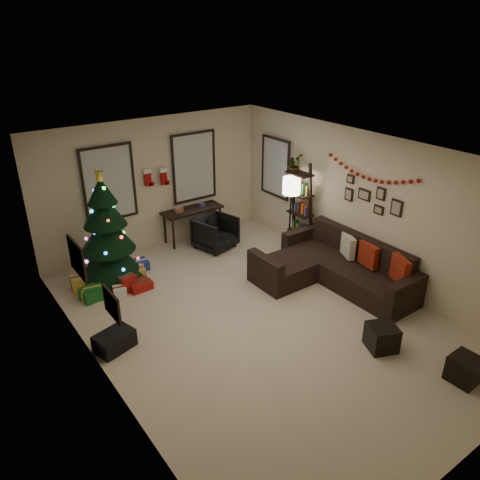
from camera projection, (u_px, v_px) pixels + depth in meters
name	position (u px, v px, depth m)	size (l,w,h in m)	color
floor	(257.00, 318.00, 7.67)	(7.00, 7.00, 0.00)	beige
ceiling	(259.00, 156.00, 6.52)	(7.00, 7.00, 0.00)	white
wall_back	(154.00, 184.00, 9.66)	(5.00, 5.00, 0.00)	beige
wall_front	(480.00, 371.00, 4.53)	(5.00, 5.00, 0.00)	beige
wall_left	(97.00, 295.00, 5.77)	(7.00, 7.00, 0.00)	beige
wall_right	(368.00, 208.00, 8.42)	(7.00, 7.00, 0.00)	beige
window_back_left	(109.00, 183.00, 9.05)	(1.05, 0.06, 1.50)	#728CB2
window_back_right	(194.00, 167.00, 10.06)	(1.05, 0.06, 1.50)	#728CB2
window_right_wall	(276.00, 167.00, 10.21)	(0.06, 0.90, 1.30)	#728CB2
christmas_tree	(107.00, 236.00, 8.39)	(1.17, 1.17, 2.18)	black
presents	(113.00, 283.00, 8.47)	(1.50, 1.01, 0.30)	gold
sofa	(333.00, 268.00, 8.61)	(1.85, 2.70, 0.86)	black
pillow_red_a	(400.00, 270.00, 7.81)	(0.12, 0.45, 0.45)	maroon
pillow_red_b	(368.00, 255.00, 8.30)	(0.11, 0.42, 0.42)	maroon
pillow_cream	(348.00, 246.00, 8.66)	(0.12, 0.41, 0.41)	#C0B89B
ottoman_near	(382.00, 337.00, 6.89)	(0.40, 0.40, 0.38)	black
ottoman_far	(465.00, 369.00, 6.28)	(0.38, 0.38, 0.36)	black
desk	(192.00, 212.00, 10.15)	(1.33, 0.48, 0.72)	black
desk_chair	(215.00, 233.00, 9.88)	(0.68, 0.64, 0.70)	black
bookshelf	(301.00, 207.00, 9.60)	(0.30, 0.56, 1.93)	black
potted_plant	(294.00, 162.00, 9.43)	(0.46, 0.40, 0.51)	#4C4C4C
floor_lamp	(291.00, 191.00, 9.18)	(0.35, 0.35, 1.65)	black
art_map	(77.00, 258.00, 6.24)	(0.04, 0.60, 0.50)	black
art_abstract	(112.00, 305.00, 5.43)	(0.04, 0.45, 0.35)	black
gallery	(372.00, 198.00, 8.26)	(0.03, 1.25, 0.54)	black
garland	(370.00, 172.00, 8.12)	(0.08, 1.90, 0.30)	#A5140C
stocking_left	(148.00, 177.00, 9.46)	(0.20, 0.05, 0.36)	#990F0C
stocking_right	(164.00, 176.00, 9.61)	(0.20, 0.05, 0.36)	#990F0C
storage_bin	(114.00, 341.00, 6.90)	(0.55, 0.37, 0.28)	black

